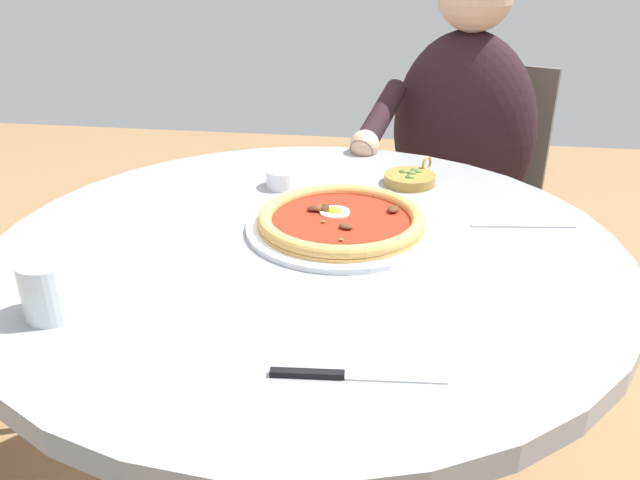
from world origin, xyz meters
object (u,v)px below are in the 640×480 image
Objects in this scene: fork_utensil at (523,226)px; olive_pan at (410,178)px; ramekin_capers at (283,178)px; cafe_chair_diner at (472,182)px; dining_table at (307,289)px; diner_person at (455,199)px; steak_knife at (332,375)px; pizza_on_plate at (341,221)px; water_glass at (51,292)px.

olive_pan is at bearing -43.02° from fork_utensil.
cafe_chair_diner reaches higher than ramekin_capers.
dining_table is 0.94m from cafe_chair_diner.
ramekin_capers is 0.66m from diner_person.
steak_knife is (-0.09, 0.36, 0.10)m from dining_table.
dining_table is 0.13m from pizza_on_plate.
steak_knife is at bearing 83.09° from olive_pan.
dining_table is 0.29m from ramekin_capers.
ramekin_capers is 0.79m from cafe_chair_diner.
diner_person is (-0.30, -0.73, -0.10)m from dining_table.
fork_utensil is (-0.68, -0.39, -0.03)m from water_glass.
pizza_on_plate reaches higher than fork_utensil.
ramekin_capers is (0.18, -0.61, 0.02)m from steak_knife.
olive_pan is 0.65× the size of fork_utensil.
ramekin_capers is at bearing -112.48° from water_glass.
cafe_chair_diner is (-0.35, -0.86, -0.10)m from dining_table.
ramekin_capers is 0.27m from olive_pan.
fork_utensil is at bearing 136.98° from olive_pan.
ramekin_capers is 0.57× the size of olive_pan.
pizza_on_plate is at bearing 69.55° from cafe_chair_diner.
water_glass is at bearing 59.89° from cafe_chair_diner.
pizza_on_plate is 2.77× the size of olive_pan.
ramekin_capers reaches higher than dining_table.
cafe_chair_diner reaches higher than steak_knife.
water_glass is 0.39× the size of steak_knife.
olive_pan is (-0.26, -0.06, -0.01)m from ramekin_capers.
water_glass is 1.20m from diner_person.
diner_person is (-0.39, -0.48, -0.22)m from ramekin_capers.
fork_utensil reaches higher than dining_table.
dining_table is 8.85× the size of olive_pan.
olive_pan is at bearing -167.51° from ramekin_capers.
diner_person is 1.35× the size of cafe_chair_diner.
diner_person is at bearing -112.19° from dining_table.
ramekin_capers is (-0.22, -0.53, -0.02)m from water_glass.
fork_utensil is at bearing 96.99° from diner_person.
water_glass reaches higher than dining_table.
water_glass reaches higher than pizza_on_plate.
fork_utensil is 0.65m from diner_person.
water_glass is (0.36, 0.33, 0.02)m from pizza_on_plate.
water_glass is (0.31, 0.28, 0.13)m from dining_table.
diner_person reaches higher than ramekin_capers.
steak_knife is 1.14× the size of fork_utensil.
water_glass reaches higher than fork_utensil.
pizza_on_plate is 0.29× the size of diner_person.
ramekin_capers reaches higher than steak_knife.
cafe_chair_diner is (-0.26, -1.22, -0.20)m from steak_knife.
cafe_chair_diner is (-0.66, -1.14, -0.23)m from water_glass.
dining_table is 0.36m from olive_pan.
pizza_on_plate reaches higher than steak_knife.
pizza_on_plate is (-0.05, -0.05, 0.11)m from dining_table.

